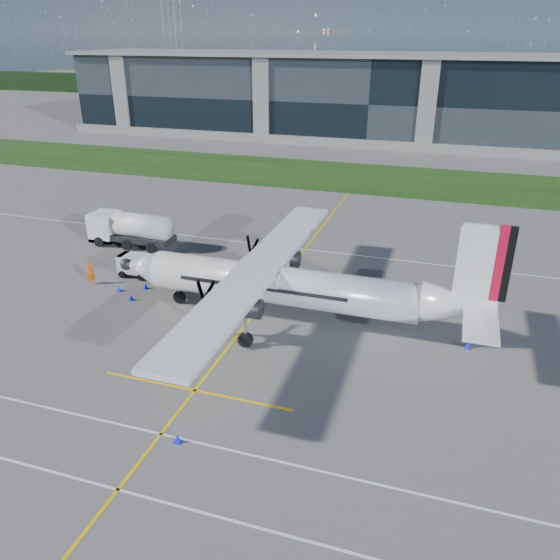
% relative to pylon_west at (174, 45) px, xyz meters
% --- Properties ---
extents(ground, '(400.00, 400.00, 0.00)m').
position_rel_pylon_west_xyz_m(ground, '(80.00, -110.00, -15.00)').
color(ground, '#565351').
rests_on(ground, ground).
extents(grass_strip, '(400.00, 18.00, 0.04)m').
position_rel_pylon_west_xyz_m(grass_strip, '(80.00, -102.00, -14.98)').
color(grass_strip, '#16390F').
rests_on(grass_strip, ground).
extents(terminal_building, '(120.00, 20.00, 15.00)m').
position_rel_pylon_west_xyz_m(terminal_building, '(80.00, -70.00, -7.50)').
color(terminal_building, black).
rests_on(terminal_building, ground).
extents(tree_line, '(400.00, 6.00, 6.00)m').
position_rel_pylon_west_xyz_m(tree_line, '(80.00, -10.00, -12.00)').
color(tree_line, black).
rests_on(tree_line, ground).
extents(pylon_west, '(9.00, 4.60, 30.00)m').
position_rel_pylon_west_xyz_m(pylon_west, '(0.00, 0.00, 0.00)').
color(pylon_west, gray).
rests_on(pylon_west, ground).
extents(yellow_taxiway_centerline, '(0.20, 70.00, 0.01)m').
position_rel_pylon_west_xyz_m(yellow_taxiway_centerline, '(83.00, -140.00, -14.99)').
color(yellow_taxiway_centerline, yellow).
rests_on(yellow_taxiway_centerline, ground).
extents(white_lane_line, '(90.00, 0.15, 0.01)m').
position_rel_pylon_west_xyz_m(white_lane_line, '(80.00, -164.00, -14.99)').
color(white_lane_line, white).
rests_on(white_lane_line, ground).
extents(turboprop_aircraft, '(27.76, 28.79, 8.64)m').
position_rel_pylon_west_xyz_m(turboprop_aircraft, '(86.11, -146.01, -10.68)').
color(turboprop_aircraft, white).
rests_on(turboprop_aircraft, ground).
extents(fuel_tanker_truck, '(8.84, 2.87, 3.31)m').
position_rel_pylon_west_xyz_m(fuel_tanker_truck, '(66.02, -136.21, -13.34)').
color(fuel_tanker_truck, silver).
rests_on(fuel_tanker_truck, ground).
extents(baggage_tug, '(3.07, 1.84, 1.84)m').
position_rel_pylon_west_xyz_m(baggage_tug, '(70.89, -142.42, -14.08)').
color(baggage_tug, white).
rests_on(baggage_tug, ground).
extents(ground_crew_person, '(0.94, 1.03, 2.06)m').
position_rel_pylon_west_xyz_m(ground_crew_person, '(68.20, -145.05, -13.97)').
color(ground_crew_person, '#F25907').
rests_on(ground_crew_person, ground).
extents(safety_cone_nose_port, '(0.36, 0.36, 0.50)m').
position_rel_pylon_west_xyz_m(safety_cone_nose_port, '(73.00, -146.76, -14.75)').
color(safety_cone_nose_port, '#0E15F5').
rests_on(safety_cone_nose_port, ground).
extents(safety_cone_nose_stbd, '(0.36, 0.36, 0.50)m').
position_rel_pylon_west_xyz_m(safety_cone_nose_stbd, '(72.98, -144.56, -14.75)').
color(safety_cone_nose_stbd, '#0E15F5').
rests_on(safety_cone_nose_stbd, ground).
extents(safety_cone_fwd, '(0.36, 0.36, 0.50)m').
position_rel_pylon_west_xyz_m(safety_cone_fwd, '(71.18, -145.64, -14.75)').
color(safety_cone_fwd, '#0E15F5').
rests_on(safety_cone_fwd, ground).
extents(safety_cone_tail, '(0.36, 0.36, 0.50)m').
position_rel_pylon_west_xyz_m(safety_cone_tail, '(98.19, -146.13, -14.75)').
color(safety_cone_tail, '#0E15F5').
rests_on(safety_cone_tail, ground).
extents(safety_cone_portwing, '(0.36, 0.36, 0.50)m').
position_rel_pylon_west_xyz_m(safety_cone_portwing, '(84.12, -160.27, -14.75)').
color(safety_cone_portwing, '#0E15F5').
rests_on(safety_cone_portwing, ground).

